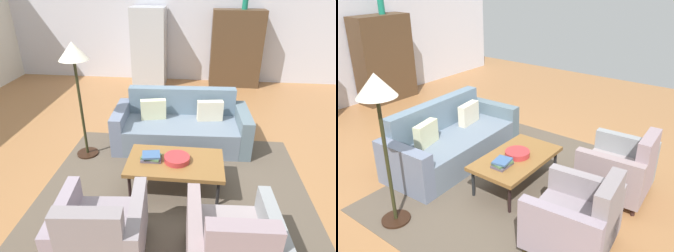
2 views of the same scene
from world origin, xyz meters
TOP-DOWN VIEW (x-y plane):
  - ground_plane at (0.00, 0.00)m, footprint 11.35×11.35m
  - wall_back at (0.00, 3.93)m, footprint 9.45×0.12m
  - area_rug at (0.00, -0.59)m, footprint 3.40×2.60m
  - couch at (-0.00, 0.54)m, footprint 2.14×1.00m
  - coffee_table at (0.00, -0.64)m, footprint 1.20×0.70m
  - armchair_left at (-0.59, -1.81)m, footprint 0.87×0.87m
  - armchair_right at (0.61, -1.81)m, footprint 0.84×0.84m
  - fruit_bowl at (0.02, -0.64)m, footprint 0.32×0.32m
  - book_stack at (-0.30, -0.65)m, footprint 0.26×0.22m
  - cabinet at (1.11, 3.59)m, footprint 1.20×0.51m
  - vase_tall at (1.21, 3.58)m, footprint 0.13×0.13m
  - refrigerator at (-0.99, 3.48)m, footprint 0.80×0.73m
  - floor_lamp at (-1.42, 0.02)m, footprint 0.40×0.40m

SIDE VIEW (x-z plane):
  - ground_plane at x=0.00m, z-range 0.00..0.00m
  - area_rug at x=0.00m, z-range 0.00..0.01m
  - couch at x=0.00m, z-range -0.14..0.72m
  - armchair_left at x=-0.59m, z-range -0.10..0.78m
  - armchair_right at x=0.61m, z-range -0.10..0.78m
  - coffee_table at x=0.00m, z-range 0.17..0.59m
  - fruit_bowl at x=0.02m, z-range 0.42..0.49m
  - book_stack at x=-0.30m, z-range 0.42..0.50m
  - cabinet at x=1.11m, z-range 0.00..1.80m
  - refrigerator at x=-0.99m, z-range 0.00..1.85m
  - wall_back at x=0.00m, z-range 0.00..2.80m
  - floor_lamp at x=-1.42m, z-range 0.58..2.30m
  - vase_tall at x=1.21m, z-range 1.80..2.15m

